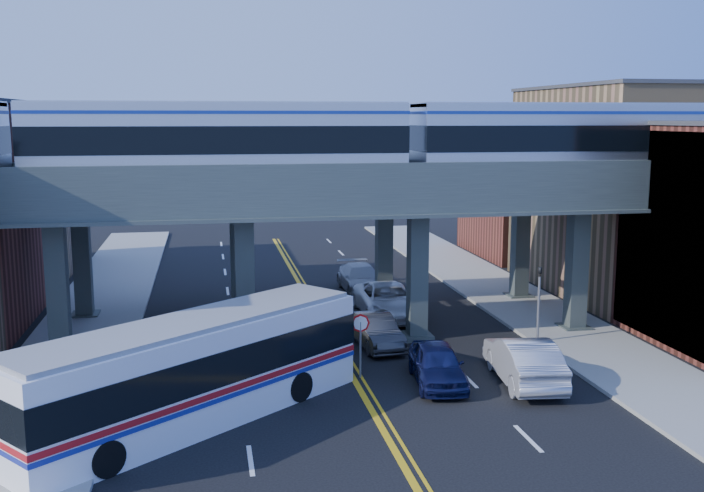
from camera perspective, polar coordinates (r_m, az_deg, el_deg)
The scene contains 18 objects.
ground at distance 29.18m, azimuth 1.18°, elevation -11.43°, with size 120.00×120.00×0.00m, color black.
sidewalk_west at distance 38.57m, azimuth -19.12°, elevation -6.62°, with size 5.00×70.00×0.16m, color gray.
sidewalk_east at distance 41.76m, azimuth 14.00°, elevation -5.17°, with size 5.00×70.00×0.16m, color gray.
building_west_c at distance 57.53m, azimuth -23.49°, elevation 2.23°, with size 8.00×10.00×8.00m, color olive.
building_east_b at distance 49.22m, azimuth 18.82°, elevation 3.78°, with size 8.00×14.00×12.00m, color olive.
building_east_c at distance 60.97m, azimuth 12.78°, elevation 3.61°, with size 8.00×10.00×9.00m, color brown.
mural_panel at distance 37.14m, azimuth 22.41°, elevation -0.04°, with size 0.10×9.50×9.50m, color teal.
elevated_viaduct_near at distance 35.36m, azimuth -1.42°, elevation 3.05°, with size 52.00×3.60×7.40m.
elevated_viaduct_far at distance 42.25m, azimuth -2.94°, elevation 4.07°, with size 52.00×3.60×7.40m.
transit_train at distance 34.72m, azimuth -9.62°, elevation 7.62°, with size 50.11×3.14×3.67m.
stop_sign at distance 31.47m, azimuth 0.61°, elevation -6.49°, with size 0.76×0.09×2.63m.
traffic_signal at distance 36.78m, azimuth 13.44°, elevation -3.56°, with size 0.15×0.18×4.10m.
transit_bus at distance 27.52m, azimuth -11.46°, elevation -8.98°, with size 12.30×10.83×3.47m.
car_lane_a at distance 31.20m, azimuth 6.22°, elevation -8.55°, with size 1.87×4.65×1.58m, color #10143C.
car_lane_b at distance 35.88m, azimuth 1.71°, elevation -6.18°, with size 1.58×4.54×1.49m, color #2C2C2F.
car_lane_c at distance 41.20m, azimuth 2.61°, elevation -3.98°, with size 2.85×6.18×1.72m, color white.
car_lane_d at distance 46.89m, azimuth 0.67°, elevation -2.40°, with size 2.26×5.56×1.61m, color #999A9E.
car_parked_curb at distance 31.84m, azimuth 12.38°, elevation -8.11°, with size 1.94×5.58×1.84m, color #ACABB0.
Camera 1 is at (-5.58, -26.70, 10.35)m, focal length 40.00 mm.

